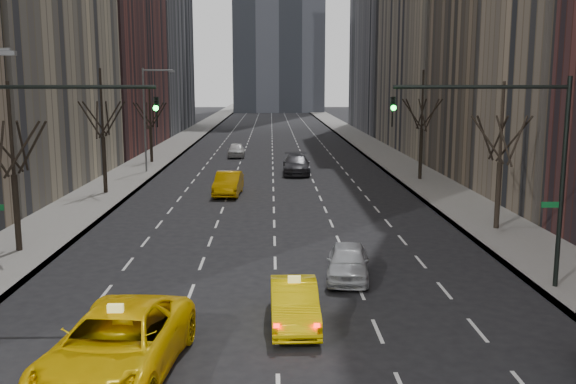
{
  "coord_description": "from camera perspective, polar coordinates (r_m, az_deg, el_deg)",
  "views": [
    {
      "loc": [
        -0.16,
        -11.52,
        7.91
      ],
      "look_at": [
        0.53,
        14.24,
        3.5
      ],
      "focal_mm": 40.0,
      "sensor_mm": 36.0,
      "label": 1
    }
  ],
  "objects": [
    {
      "name": "sidewalk_left",
      "position": [
        82.78,
        -9.94,
        4.14
      ],
      "size": [
        4.5,
        320.0,
        0.15
      ],
      "primitive_type": "cube",
      "color": "slate",
      "rests_on": "ground"
    },
    {
      "name": "sidewalk_right",
      "position": [
        82.83,
        7.12,
        4.21
      ],
      "size": [
        4.5,
        320.0,
        0.15
      ],
      "primitive_type": "cube",
      "color": "slate",
      "rests_on": "ground"
    },
    {
      "name": "tree_lw_b",
      "position": [
        32.08,
        -23.18,
        1.42
      ],
      "size": [
        3.36,
        3.5,
        7.82
      ],
      "color": "black",
      "rests_on": "ground"
    },
    {
      "name": "tree_lw_c",
      "position": [
        47.19,
        -16.1,
        4.62
      ],
      "size": [
        3.36,
        3.5,
        8.74
      ],
      "color": "black",
      "rests_on": "ground"
    },
    {
      "name": "tree_lw_d",
      "position": [
        64.76,
        -12.12,
        5.65
      ],
      "size": [
        3.36,
        3.5,
        7.36
      ],
      "color": "black",
      "rests_on": "ground"
    },
    {
      "name": "tree_rw_b",
      "position": [
        35.9,
        18.3,
        2.52
      ],
      "size": [
        3.36,
        3.5,
        7.82
      ],
      "color": "black",
      "rests_on": "ground"
    },
    {
      "name": "tree_rw_c",
      "position": [
        53.07,
        11.78,
        5.32
      ],
      "size": [
        3.36,
        3.5,
        8.74
      ],
      "color": "black",
      "rests_on": "ground"
    },
    {
      "name": "traffic_mast_left",
      "position": [
        25.27,
        -22.29,
        3.49
      ],
      "size": [
        6.69,
        0.39,
        8.0
      ],
      "color": "black",
      "rests_on": "ground"
    },
    {
      "name": "traffic_mast_right",
      "position": [
        25.39,
        19.93,
        3.66
      ],
      "size": [
        6.69,
        0.39,
        8.0
      ],
      "color": "black",
      "rests_on": "ground"
    },
    {
      "name": "streetlight_far",
      "position": [
        57.56,
        -12.31,
        7.21
      ],
      "size": [
        2.83,
        0.22,
        9.0
      ],
      "color": "slate",
      "rests_on": "ground"
    },
    {
      "name": "taxi_suv",
      "position": [
        18.32,
        -15.03,
        -13.03
      ],
      "size": [
        3.76,
        6.99,
        1.86
      ],
      "primitive_type": "imported",
      "rotation": [
        0.0,
        0.0,
        -0.1
      ],
      "color": "yellow",
      "rests_on": "ground"
    },
    {
      "name": "taxi_sedan",
      "position": [
        21.43,
        0.55,
        -9.88
      ],
      "size": [
        1.59,
        4.4,
        1.44
      ],
      "primitive_type": "imported",
      "rotation": [
        0.0,
        0.0,
        0.02
      ],
      "color": "yellow",
      "rests_on": "ground"
    },
    {
      "name": "silver_sedan_ahead",
      "position": [
        26.34,
        5.35,
        -6.19
      ],
      "size": [
        2.21,
        4.37,
        1.42
      ],
      "primitive_type": "imported",
      "rotation": [
        0.0,
        0.0,
        -0.13
      ],
      "color": "#A6A8AE",
      "rests_on": "ground"
    },
    {
      "name": "far_taxi",
      "position": [
        45.77,
        -5.33,
        0.75
      ],
      "size": [
        2.01,
        5.04,
        1.63
      ],
      "primitive_type": "imported",
      "rotation": [
        0.0,
        0.0,
        -0.06
      ],
      "color": "#E09B04",
      "rests_on": "ground"
    },
    {
      "name": "far_suv_grey",
      "position": [
        55.98,
        0.75,
        2.45
      ],
      "size": [
        2.43,
        5.77,
        1.66
      ],
      "primitive_type": "imported",
      "rotation": [
        0.0,
        0.0,
        -0.02
      ],
      "color": "#2F2F34",
      "rests_on": "ground"
    },
    {
      "name": "far_car_white",
      "position": [
        69.19,
        -4.63,
        3.74
      ],
      "size": [
        1.84,
        4.42,
        1.49
      ],
      "primitive_type": "imported",
      "rotation": [
        0.0,
        0.0,
        0.02
      ],
      "color": "silver",
      "rests_on": "ground"
    }
  ]
}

